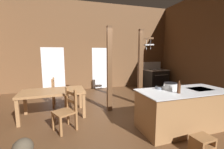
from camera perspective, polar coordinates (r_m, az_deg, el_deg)
The scene contains 15 objects.
ground_plane at distance 4.14m, azimuth 0.90°, elevation -17.79°, with size 8.99×8.33×0.10m, color brown.
wall_back at distance 7.49m, azimuth -7.84°, elevation 10.65°, with size 8.99×0.14×4.21m, color brown.
glazed_door_back_left at distance 7.40m, azimuth -21.84°, elevation 1.80°, with size 1.00×0.01×2.05m, color white.
glazed_panel_back_right at distance 7.51m, azimuth -4.50°, elevation 2.45°, with size 0.84×0.01×2.05m, color white.
kitchen_island at distance 3.94m, azimuth 25.88°, elevation -12.03°, with size 2.18×1.02×0.92m.
stove_range at distance 8.08m, azimuth 16.71°, elevation -1.36°, with size 1.23×0.93×1.32m.
support_post_with_pot_rack at distance 5.10m, azimuth 11.24°, elevation 3.55°, with size 0.55×0.23×2.56m.
support_post_center at distance 4.43m, azimuth -1.01°, elevation 1.89°, with size 0.14×0.14×2.56m.
step_stool at distance 3.30m, azimuth 31.70°, elevation -21.78°, with size 0.39×0.31×0.30m.
dining_table at distance 4.44m, azimuth -21.94°, elevation -6.94°, with size 1.74×0.98×0.74m.
ladderback_chair_near_window at distance 5.35m, azimuth -20.34°, elevation -6.58°, with size 0.44×0.44×0.95m.
ladderback_chair_by_post at distance 3.65m, azimuth -17.35°, elevation -13.27°, with size 0.60×0.60×0.95m.
stockpot_on_counter at distance 3.71m, azimuth 21.75°, elevation -4.28°, with size 0.37×0.30×0.17m.
mixing_bowl_on_counter at distance 3.72m, azimuth 17.73°, elevation -4.94°, with size 0.16×0.16×0.06m.
bottle_tall_on_counter at distance 3.46m, azimuth 24.58°, elevation -4.88°, with size 0.07×0.07×0.28m.
Camera 1 is at (-1.09, -3.56, 1.76)m, focal length 23.50 mm.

